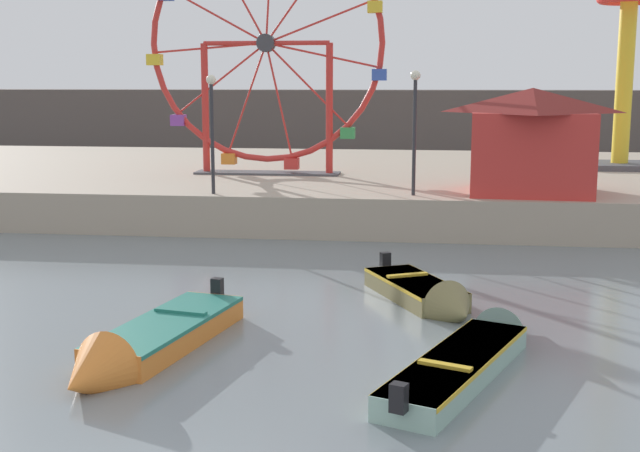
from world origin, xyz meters
The scene contains 10 objects.
quay_promenade centered at (0.00, 27.18, 0.69)m, with size 110.00×18.91×1.38m, color tan.
distant_town_skyline centered at (0.00, 48.48, 2.20)m, with size 140.00×3.00×4.40m, color #564C47.
motorboat_orange_hull centered at (-2.02, 5.76, 0.26)m, with size 2.35×5.68×1.26m.
motorboat_olive_wood centered at (3.27, 10.18, 0.25)m, with size 2.93×4.21×1.17m.
motorboat_seafoam centered at (4.15, 6.34, 0.23)m, with size 3.25×6.06×1.06m.
ferris_wheel_red_frame centered at (-3.21, 24.40, 6.31)m, with size 9.55×1.20×9.82m.
drop_tower_yellow_tower centered at (11.30, 28.39, 8.12)m, with size 2.80×2.80×15.70m.
carnival_booth_red_striped centered at (6.57, 19.93, 3.19)m, with size 4.47×4.12×3.48m.
promenade_lamp_near centered at (-3.88, 18.37, 3.93)m, with size 0.32×0.32×3.91m.
promenade_lamp_far centered at (2.73, 18.85, 4.01)m, with size 0.32×0.32×4.05m.
Camera 1 is at (3.18, -8.73, 5.17)m, focal length 47.25 mm.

